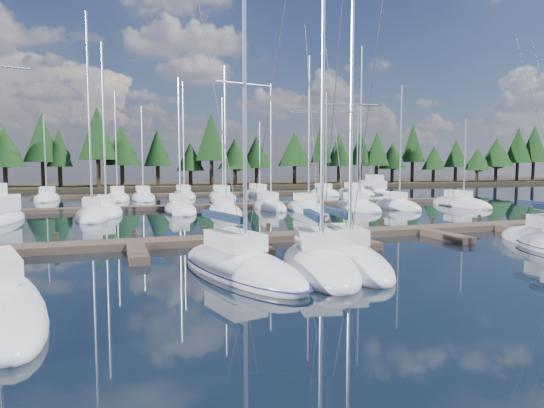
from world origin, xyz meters
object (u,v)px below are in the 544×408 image
object	(u,v)px
front_sailboat_2	(319,265)
motor_yacht_right	(373,190)
main_dock	(339,235)
front_sailboat_3	(346,259)
front_sailboat_1	(240,267)

from	to	relation	value
front_sailboat_2	motor_yacht_right	world-z (taller)	front_sailboat_2
main_dock	front_sailboat_3	size ratio (longest dim) A/B	3.41
front_sailboat_2	front_sailboat_3	bearing A→B (deg)	23.66
front_sailboat_1	front_sailboat_2	size ratio (longest dim) A/B	1.16
front_sailboat_2	front_sailboat_3	distance (m)	1.78
main_dock	motor_yacht_right	size ratio (longest dim) A/B	4.50
front_sailboat_1	motor_yacht_right	bearing A→B (deg)	54.38
front_sailboat_3	motor_yacht_right	size ratio (longest dim) A/B	1.32
main_dock	motor_yacht_right	bearing A→B (deg)	57.29
front_sailboat_1	front_sailboat_3	xyz separation A→B (m)	(4.98, 0.12, 0.00)
main_dock	front_sailboat_1	size ratio (longest dim) A/B	3.14
front_sailboat_2	motor_yacht_right	bearing A→B (deg)	57.47
front_sailboat_1	front_sailboat_2	xyz separation A→B (m)	(3.35, -0.59, -0.00)
front_sailboat_1	motor_yacht_right	distance (m)	58.28
front_sailboat_3	front_sailboat_2	bearing A→B (deg)	-156.34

